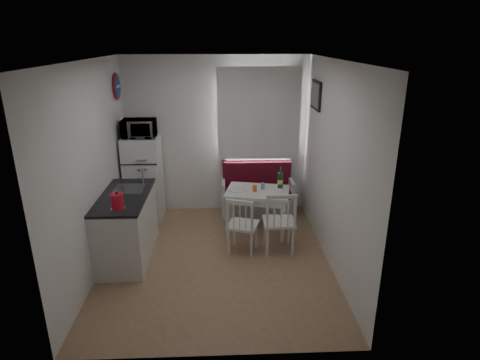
# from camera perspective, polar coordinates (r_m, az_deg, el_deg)

# --- Properties ---
(floor) EXTENTS (3.00, 3.50, 0.02)m
(floor) POSITION_cam_1_polar(r_m,az_deg,el_deg) (5.55, -3.33, -11.21)
(floor) COLOR #906C4C
(floor) RESTS_ON ground
(ceiling) EXTENTS (3.00, 3.50, 0.02)m
(ceiling) POSITION_cam_1_polar(r_m,az_deg,el_deg) (4.78, -3.96, 16.67)
(ceiling) COLOR white
(ceiling) RESTS_ON wall_back
(wall_back) EXTENTS (3.00, 0.02, 2.60)m
(wall_back) POSITION_cam_1_polar(r_m,az_deg,el_deg) (6.70, -3.39, 6.26)
(wall_back) COLOR white
(wall_back) RESTS_ON floor
(wall_front) EXTENTS (3.00, 0.02, 2.60)m
(wall_front) POSITION_cam_1_polar(r_m,az_deg,el_deg) (3.39, -4.06, -7.44)
(wall_front) COLOR white
(wall_front) RESTS_ON floor
(wall_left) EXTENTS (0.02, 3.50, 2.60)m
(wall_left) POSITION_cam_1_polar(r_m,az_deg,el_deg) (5.26, -20.17, 1.34)
(wall_left) COLOR white
(wall_left) RESTS_ON floor
(wall_right) EXTENTS (0.02, 3.50, 2.60)m
(wall_right) POSITION_cam_1_polar(r_m,az_deg,el_deg) (5.20, 13.14, 1.85)
(wall_right) COLOR white
(wall_right) RESTS_ON floor
(window) EXTENTS (1.22, 0.06, 1.47)m
(window) POSITION_cam_1_polar(r_m,az_deg,el_deg) (6.63, 2.69, 9.00)
(window) COLOR silver
(window) RESTS_ON wall_back
(curtain) EXTENTS (1.35, 0.02, 1.50)m
(curtain) POSITION_cam_1_polar(r_m,az_deg,el_deg) (6.55, 2.75, 9.32)
(curtain) COLOR white
(curtain) RESTS_ON wall_back
(kitchen_counter) EXTENTS (0.62, 1.32, 1.16)m
(kitchen_counter) POSITION_cam_1_polar(r_m,az_deg,el_deg) (5.63, -15.78, -6.29)
(kitchen_counter) COLOR silver
(kitchen_counter) RESTS_ON floor
(wall_sign) EXTENTS (0.03, 0.40, 0.40)m
(wall_sign) POSITION_cam_1_polar(r_m,az_deg,el_deg) (6.46, -17.07, 12.61)
(wall_sign) COLOR navy
(wall_sign) RESTS_ON wall_left
(picture_frame) EXTENTS (0.04, 0.52, 0.42)m
(picture_frame) POSITION_cam_1_polar(r_m,az_deg,el_deg) (6.08, 10.73, 11.78)
(picture_frame) COLOR black
(picture_frame) RESTS_ON wall_right
(bench) EXTENTS (1.21, 0.47, 0.87)m
(bench) POSITION_cam_1_polar(r_m,az_deg,el_deg) (6.80, 2.46, -2.48)
(bench) COLOR silver
(bench) RESTS_ON floor
(dining_table) EXTENTS (1.04, 0.82, 0.69)m
(dining_table) POSITION_cam_1_polar(r_m,az_deg,el_deg) (6.01, 2.52, -2.18)
(dining_table) COLOR silver
(dining_table) RESTS_ON floor
(chair_left) EXTENTS (0.49, 0.48, 0.45)m
(chair_left) POSITION_cam_1_polar(r_m,az_deg,el_deg) (5.44, 0.46, -5.74)
(chair_left) COLOR silver
(chair_left) RESTS_ON floor
(chair_right) EXTENTS (0.43, 0.41, 0.49)m
(chair_right) POSITION_cam_1_polar(r_m,az_deg,el_deg) (5.45, 5.74, -5.19)
(chair_right) COLOR silver
(chair_right) RESTS_ON floor
(fridge) EXTENTS (0.56, 0.56, 1.39)m
(fridge) POSITION_cam_1_polar(r_m,az_deg,el_deg) (6.66, -13.52, 0.21)
(fridge) COLOR white
(fridge) RESTS_ON floor
(microwave) EXTENTS (0.50, 0.34, 0.28)m
(microwave) POSITION_cam_1_polar(r_m,az_deg,el_deg) (6.39, -14.19, 7.13)
(microwave) COLOR white
(microwave) RESTS_ON fridge
(kettle) EXTENTS (0.17, 0.17, 0.23)m
(kettle) POSITION_cam_1_polar(r_m,az_deg,el_deg) (4.95, -17.04, -2.94)
(kettle) COLOR red
(kettle) RESTS_ON kitchen_counter
(wine_bottle) EXTENTS (0.08, 0.08, 0.33)m
(wine_bottle) POSITION_cam_1_polar(r_m,az_deg,el_deg) (6.06, 5.77, 0.38)
(wine_bottle) COLOR #154223
(wine_bottle) RESTS_ON dining_table
(drinking_glass_orange) EXTENTS (0.06, 0.06, 0.10)m
(drinking_glass_orange) POSITION_cam_1_polar(r_m,az_deg,el_deg) (5.92, 2.09, -1.21)
(drinking_glass_orange) COLOR orange
(drinking_glass_orange) RESTS_ON dining_table
(drinking_glass_blue) EXTENTS (0.06, 0.06, 0.10)m
(drinking_glass_blue) POSITION_cam_1_polar(r_m,az_deg,el_deg) (6.02, 3.25, -0.87)
(drinking_glass_blue) COLOR #769EC9
(drinking_glass_blue) RESTS_ON dining_table
(plate) EXTENTS (0.25, 0.25, 0.02)m
(plate) POSITION_cam_1_polar(r_m,az_deg,el_deg) (5.98, -0.35, -1.38)
(plate) COLOR white
(plate) RESTS_ON dining_table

